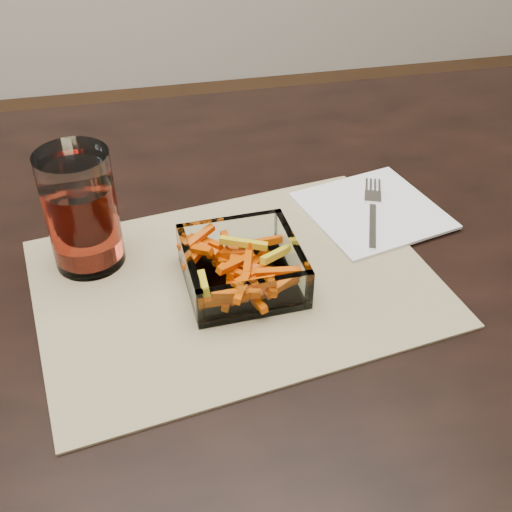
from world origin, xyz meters
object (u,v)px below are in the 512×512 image
at_px(tumbler, 82,214).
at_px(fork, 373,209).
at_px(dining_table, 234,295).
at_px(glass_bowl, 242,268).

height_order(tumbler, fork, tumbler).
bearing_deg(tumbler, dining_table, 0.08).
distance_m(glass_bowl, fork, 0.22).
distance_m(dining_table, tumbler, 0.23).
bearing_deg(glass_bowl, fork, 27.53).
distance_m(glass_bowl, tumbler, 0.19).
relative_size(dining_table, tumbler, 11.05).
bearing_deg(glass_bowl, tumbler, 154.95).
bearing_deg(fork, glass_bowl, -131.72).
height_order(dining_table, fork, fork).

